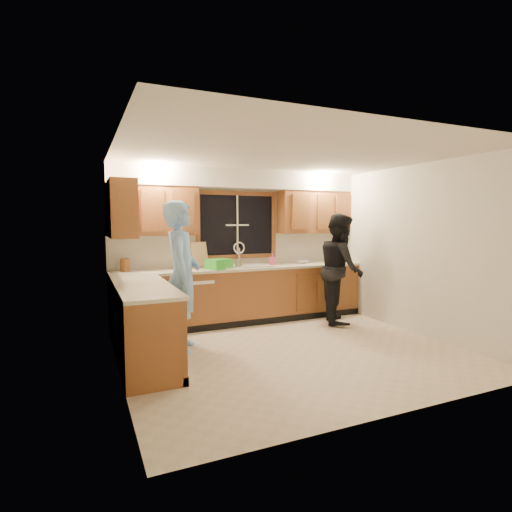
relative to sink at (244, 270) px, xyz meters
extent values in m
plane|color=beige|center=(0.00, -1.60, -0.86)|extent=(4.20, 4.20, 0.00)
plane|color=silver|center=(0.00, -1.60, 1.64)|extent=(4.20, 4.20, 0.00)
plane|color=silver|center=(0.00, 0.30, 0.39)|extent=(4.20, 0.00, 4.20)
plane|color=silver|center=(-2.10, -1.60, 0.39)|extent=(0.00, 3.80, 3.80)
plane|color=silver|center=(2.10, -1.60, 0.39)|extent=(0.00, 3.80, 3.80)
cube|color=brown|center=(0.00, 0.00, -0.42)|extent=(4.20, 0.60, 0.88)
cube|color=brown|center=(-1.80, -1.25, -0.42)|extent=(0.60, 1.90, 0.88)
cube|color=beige|center=(0.00, -0.02, 0.04)|extent=(4.20, 0.63, 0.04)
cube|color=beige|center=(-1.79, -1.25, 0.04)|extent=(0.63, 1.90, 0.04)
cube|color=brown|center=(-1.43, 0.13, 0.96)|extent=(1.35, 0.33, 0.75)
cube|color=brown|center=(1.43, 0.13, 0.96)|extent=(1.35, 0.33, 0.75)
cube|color=brown|center=(-1.94, -0.48, 0.96)|extent=(0.33, 0.90, 0.75)
cube|color=white|center=(0.00, 0.12, 1.49)|extent=(4.20, 0.35, 0.30)
cube|color=black|center=(0.00, 0.29, 0.74)|extent=(1.30, 0.01, 1.00)
cube|color=brown|center=(0.00, 0.28, 1.27)|extent=(1.44, 0.03, 0.07)
cube|color=brown|center=(0.00, 0.28, 0.20)|extent=(1.44, 0.03, 0.07)
cube|color=brown|center=(-0.69, 0.28, 0.74)|extent=(0.07, 0.03, 1.00)
cube|color=brown|center=(0.69, 0.28, 0.74)|extent=(0.07, 0.03, 1.00)
cube|color=silver|center=(0.00, 0.00, 0.07)|extent=(0.86, 0.52, 0.03)
cube|color=silver|center=(-0.21, 0.00, -0.02)|extent=(0.38, 0.42, 0.18)
cube|color=silver|center=(0.21, 0.00, -0.02)|extent=(0.38, 0.42, 0.18)
cylinder|color=white|center=(0.00, 0.20, 0.22)|extent=(0.04, 0.04, 0.28)
torus|color=white|center=(0.00, 0.20, 0.36)|extent=(0.21, 0.03, 0.21)
cube|color=white|center=(-0.85, -0.01, -0.45)|extent=(0.60, 0.56, 0.82)
cube|color=white|center=(-1.80, -1.82, -0.41)|extent=(0.58, 0.75, 0.90)
imported|color=#7DB2ED|center=(-1.27, -1.01, 0.10)|extent=(0.66, 0.81, 1.93)
imported|color=black|center=(1.45, -0.66, 0.03)|extent=(1.00, 1.08, 1.79)
cube|color=brown|center=(-1.85, 0.13, 0.15)|extent=(0.14, 0.14, 0.19)
cube|color=tan|center=(-0.69, 0.19, 0.26)|extent=(0.33, 0.21, 0.41)
cube|color=green|center=(-0.47, -0.13, 0.13)|extent=(0.42, 0.40, 0.15)
imported|color=#F15B8F|center=(0.57, 0.09, 0.15)|extent=(0.10, 0.11, 0.20)
imported|color=silver|center=(1.15, 0.07, 0.08)|extent=(0.24, 0.24, 0.05)
cylinder|color=beige|center=(-0.18, -0.19, 0.11)|extent=(0.07, 0.07, 0.11)
cylinder|color=beige|center=(-0.10, -0.15, 0.12)|extent=(0.08, 0.08, 0.13)
camera|label=1|loc=(-2.45, -6.05, 0.81)|focal=28.00mm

